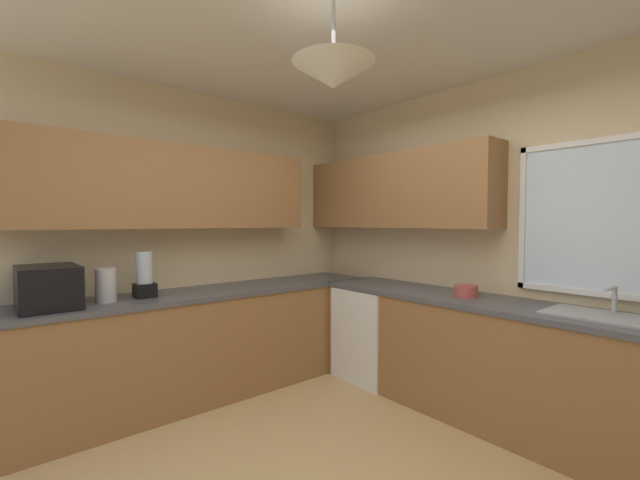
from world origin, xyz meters
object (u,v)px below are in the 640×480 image
(sink_assembly, at_px, (607,316))
(bowl, at_px, (466,291))
(blender_appliance, at_px, (145,277))
(dishwasher, at_px, (375,333))
(kettle, at_px, (106,285))
(microwave, at_px, (48,287))

(sink_assembly, xyz_separation_m, bowl, (-0.94, -0.01, 0.03))
(sink_assembly, height_order, blender_appliance, blender_appliance)
(dishwasher, relative_size, kettle, 3.46)
(blender_appliance, bearing_deg, bowl, 50.77)
(dishwasher, distance_m, kettle, 2.38)
(blender_appliance, bearing_deg, dishwasher, 71.10)
(dishwasher, height_order, microwave, microwave)
(bowl, distance_m, blender_appliance, 2.53)
(bowl, xyz_separation_m, blender_appliance, (-1.60, -1.96, 0.12))
(dishwasher, distance_m, blender_appliance, 2.14)
(sink_assembly, distance_m, blender_appliance, 3.21)
(dishwasher, height_order, kettle, kettle)
(dishwasher, distance_m, microwave, 2.71)
(dishwasher, distance_m, bowl, 1.08)
(dishwasher, bearing_deg, microwave, -104.47)
(sink_assembly, relative_size, bowl, 3.63)
(blender_appliance, bearing_deg, microwave, -90.00)
(microwave, bearing_deg, sink_assembly, 45.63)
(dishwasher, bearing_deg, blender_appliance, -108.90)
(microwave, height_order, blender_appliance, blender_appliance)
(sink_assembly, bearing_deg, dishwasher, -178.90)
(sink_assembly, height_order, bowl, sink_assembly)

